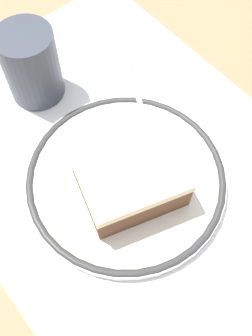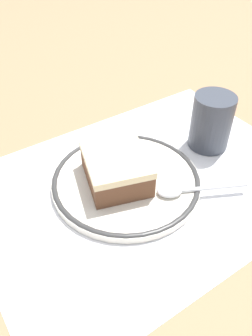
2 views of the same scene
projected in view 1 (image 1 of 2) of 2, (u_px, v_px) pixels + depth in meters
ground_plane at (120, 158)px, 0.45m from camera, size 2.40×2.40×0.00m
placemat at (120, 158)px, 0.45m from camera, size 0.49×0.35×0.00m
plate at (126, 178)px, 0.43m from camera, size 0.21×0.21×0.01m
cake_slice at (130, 179)px, 0.40m from camera, size 0.11×0.12×0.05m
spoon at (143, 113)px, 0.46m from camera, size 0.12×0.07×0.01m
cup at (32, 69)px, 0.46m from camera, size 0.06×0.06×0.09m
napkin at (92, 39)px, 0.53m from camera, size 0.15×0.14×0.00m
sugar_packet at (0, 157)px, 0.44m from camera, size 0.06×0.06×0.01m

